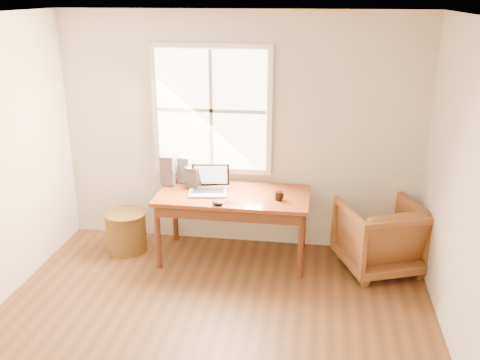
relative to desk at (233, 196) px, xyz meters
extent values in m
cube|color=white|center=(0.00, -1.80, 1.88)|extent=(4.00, 4.50, 0.02)
cube|color=beige|center=(0.00, 0.46, 0.57)|extent=(4.00, 0.02, 2.60)
cube|color=silver|center=(-0.30, 0.42, 0.82)|extent=(1.32, 0.05, 1.42)
cube|color=white|center=(-0.30, 0.39, 0.82)|extent=(1.20, 0.02, 1.30)
cube|color=silver|center=(-0.30, 0.38, 0.82)|extent=(0.04, 0.02, 1.30)
cube|color=silver|center=(-0.30, 0.38, 0.82)|extent=(1.20, 0.02, 0.04)
cube|color=brown|center=(0.00, 0.00, 0.00)|extent=(1.60, 0.80, 0.04)
imported|color=brown|center=(1.55, 0.00, -0.36)|extent=(1.02, 1.03, 0.73)
cylinder|color=brown|center=(-1.22, 0.00, -0.51)|extent=(0.46, 0.46, 0.44)
ellipsoid|color=black|center=(-0.10, -0.34, 0.04)|extent=(0.13, 0.09, 0.04)
cylinder|color=black|center=(0.49, -0.10, 0.06)|extent=(0.09, 0.09, 0.09)
cube|color=silver|center=(-0.58, 0.28, 0.17)|extent=(0.18, 0.17, 0.30)
cube|color=#222226|center=(-0.46, 0.13, 0.13)|extent=(0.18, 0.17, 0.23)
cube|color=gray|center=(-0.75, 0.18, 0.19)|extent=(0.15, 0.13, 0.33)
cube|color=#ACB0B7|center=(-0.32, 0.26, 0.11)|extent=(0.16, 0.15, 0.17)
camera|label=1|loc=(0.86, -5.19, 2.04)|focal=40.00mm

